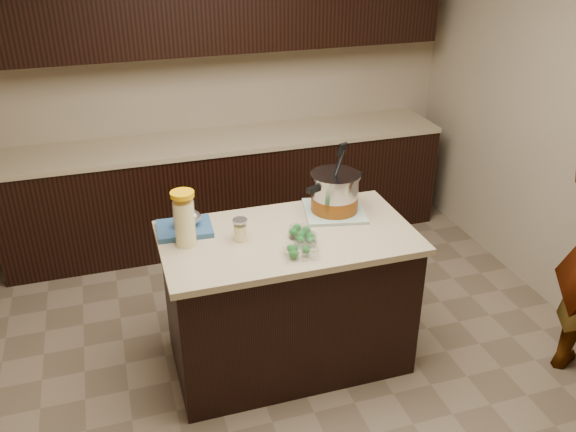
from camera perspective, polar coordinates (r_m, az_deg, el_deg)
name	(u,v)px	position (r m, az deg, el deg)	size (l,w,h in m)	color
ground_plane	(288,357)	(4.01, 0.00, -13.07)	(4.00, 4.00, 0.00)	brown
room_shell	(288,96)	(3.19, 0.00, 11.19)	(4.04, 4.04, 2.72)	tan
back_cabinets	(224,132)	(5.03, -6.00, 7.86)	(3.60, 0.63, 2.33)	black
island	(288,299)	(3.74, 0.00, -7.76)	(1.46, 0.81, 0.90)	black
dish_towel	(334,211)	(3.76, 4.34, 0.47)	(0.36, 0.36, 0.02)	#537C5C
stock_pot	(335,195)	(3.71, 4.40, 2.00)	(0.41, 0.39, 0.43)	#B7B7BC
lemonade_pitcher	(184,221)	(3.38, -9.66, -0.43)	(0.16, 0.16, 0.32)	#F0E192
mason_jar	(240,230)	(3.43, -4.48, -1.33)	(0.11, 0.11, 0.14)	#F0E192
broccoli_tub_left	(300,233)	(3.46, 1.10, -1.55)	(0.15, 0.15, 0.06)	silver
broccoli_tub_right	(305,240)	(3.39, 1.65, -2.22)	(0.15, 0.15, 0.06)	silver
broccoli_tub_rect	(301,252)	(3.28, 1.18, -3.35)	(0.19, 0.15, 0.06)	silver
blue_tray	(186,224)	(3.57, -9.55, -0.78)	(0.33, 0.27, 0.12)	navy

